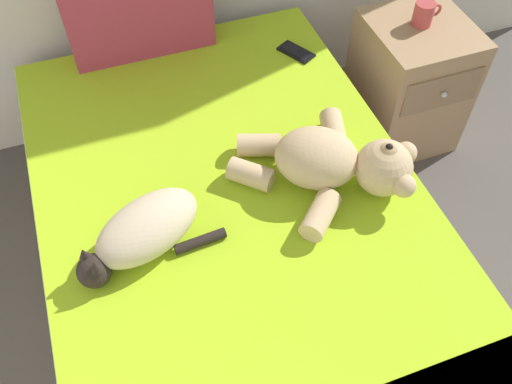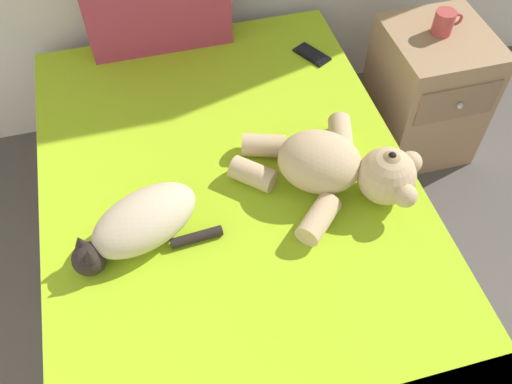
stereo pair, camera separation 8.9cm
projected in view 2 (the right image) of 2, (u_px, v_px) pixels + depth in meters
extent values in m
cube|color=#9E7A56|center=(238.00, 263.00, 2.04)|extent=(1.26, 1.96, 0.26)
cube|color=white|center=(236.00, 227.00, 1.86)|extent=(1.23, 1.90, 0.22)
cube|color=#9EC61E|center=(231.00, 192.00, 1.80)|extent=(1.21, 1.77, 0.02)
ellipsoid|color=#C6B293|center=(145.00, 220.00, 1.62)|extent=(0.39, 0.31, 0.15)
sphere|color=black|center=(89.00, 259.00, 1.57)|extent=(0.10, 0.10, 0.10)
cone|color=black|center=(89.00, 255.00, 1.51)|extent=(0.04, 0.04, 0.04)
cone|color=black|center=(80.00, 241.00, 1.54)|extent=(0.04, 0.04, 0.04)
cylinder|color=black|center=(197.00, 237.00, 1.66)|extent=(0.16, 0.04, 0.03)
ellipsoid|color=black|center=(114.00, 238.00, 1.65)|extent=(0.11, 0.09, 0.04)
ellipsoid|color=tan|center=(319.00, 162.00, 1.74)|extent=(0.34, 0.33, 0.18)
sphere|color=tan|center=(386.00, 176.00, 1.71)|extent=(0.18, 0.18, 0.18)
sphere|color=#9E7F58|center=(390.00, 163.00, 1.66)|extent=(0.07, 0.07, 0.07)
sphere|color=black|center=(392.00, 156.00, 1.63)|extent=(0.02, 0.02, 0.02)
sphere|color=tan|center=(410.00, 162.00, 1.73)|extent=(0.07, 0.07, 0.07)
sphere|color=tan|center=(405.00, 196.00, 1.65)|extent=(0.07, 0.07, 0.07)
cylinder|color=tan|center=(341.00, 136.00, 1.88)|extent=(0.12, 0.17, 0.08)
cylinder|color=tan|center=(264.00, 146.00, 1.86)|extent=(0.16, 0.12, 0.08)
cylinder|color=tan|center=(318.00, 219.00, 1.67)|extent=(0.17, 0.17, 0.08)
cylinder|color=tan|center=(253.00, 174.00, 1.78)|extent=(0.16, 0.16, 0.08)
cube|color=black|center=(312.00, 55.00, 2.21)|extent=(0.13, 0.16, 0.01)
cube|color=black|center=(312.00, 54.00, 2.21)|extent=(0.11, 0.14, 0.00)
cube|color=#9E7A56|center=(426.00, 92.00, 2.39)|extent=(0.41, 0.42, 0.59)
cube|color=#866849|center=(458.00, 103.00, 2.16)|extent=(0.34, 0.01, 0.16)
sphere|color=#B2B2B7|center=(460.00, 106.00, 2.15)|extent=(0.02, 0.02, 0.02)
cylinder|color=#B23F3F|center=(444.00, 23.00, 2.13)|extent=(0.08, 0.08, 0.09)
torus|color=#B23F3F|center=(456.00, 19.00, 2.14)|extent=(0.06, 0.01, 0.06)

